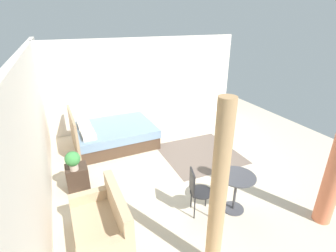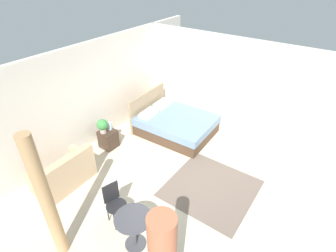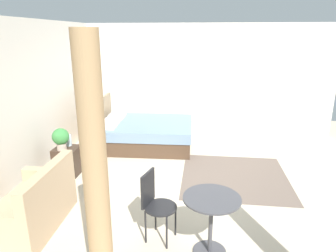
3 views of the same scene
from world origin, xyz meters
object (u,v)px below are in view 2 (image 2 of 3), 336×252
Objects in this scene: potted_plant at (102,125)px; cafe_chair_near_window at (114,200)px; bed at (175,124)px; vase at (109,126)px; couch at (65,174)px; nightstand at (108,139)px; balcony_table at (134,226)px.

potted_plant reaches higher than cafe_chair_near_window.
bed is 10.88× the size of vase.
vase is (-1.54, 1.11, 0.32)m from bed.
couch is (-3.27, 0.85, -0.01)m from bed.
couch is 1.77m from vase.
couch is at bearing 88.92° from cafe_chair_near_window.
bed reaches higher than couch.
nightstand is (-1.66, 1.09, -0.04)m from bed.
couch is 3.34× the size of potted_plant.
couch is 1.48× the size of cafe_chair_near_window.
vase is (0.12, 0.02, 0.36)m from nightstand.
bed is 3.38m from couch.
nightstand is 0.57× the size of cafe_chair_near_window.
potted_plant is at bearing 51.65° from cafe_chair_near_window.
cafe_chair_near_window is at bearing -91.08° from couch.
potted_plant is at bearing 56.59° from balcony_table.
bed is 2.97× the size of balcony_table.
nightstand is 0.38m from vase.
couch reaches higher than balcony_table.
vase reaches higher than nightstand.
vase is at bearing 53.21° from balcony_table.
nightstand is at bearing 146.75° from bed.
potted_plant is 0.54× the size of balcony_table.
nightstand is at bearing 49.36° from cafe_chair_near_window.
balcony_table is (-1.96, -2.62, -0.10)m from vase.
vase is (1.72, 0.26, 0.33)m from couch.
cafe_chair_near_window reaches higher than balcony_table.
potted_plant is at bearing 147.44° from bed.
bed is at bearing 13.87° from cafe_chair_near_window.
cafe_chair_near_window reaches higher than couch.
bed is 1.65× the size of couch.
cafe_chair_near_window is (-3.30, -0.81, 0.24)m from bed.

